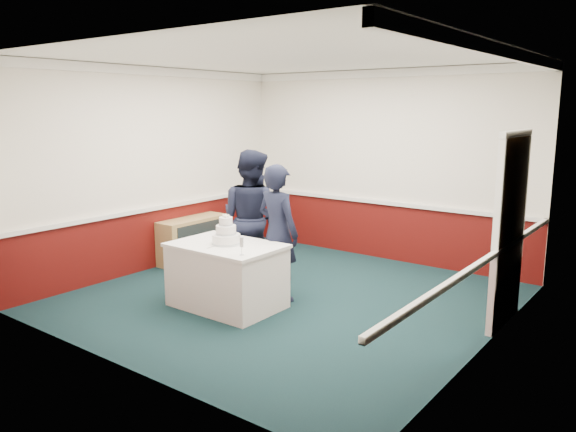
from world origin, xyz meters
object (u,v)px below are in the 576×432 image
Objects in this scene: sideboard at (193,240)px; person_woman at (278,233)px; wedding_cake at (226,235)px; cake_table at (227,275)px; cake_knife at (213,247)px; person_man at (251,218)px; champagne_flute at (242,243)px.

person_woman is (2.19, -0.61, 0.52)m from sideboard.
person_woman is at bearing 60.95° from wedding_cake.
cake_table is 0.44m from cake_knife.
cake_knife is at bearing -98.53° from wedding_cake.
champagne_flute is at bearing 122.44° from person_man.
person_man is at bearing 126.36° from champagne_flute.
cake_knife is (-0.03, -0.20, 0.39)m from cake_table.
champagne_flute is (0.50, -0.28, 0.53)m from cake_table.
sideboard is 2.33m from person_woman.
person_woman is (0.33, 0.59, -0.03)m from wedding_cake.
cake_knife is at bearing 171.42° from champagne_flute.
sideboard is at bearing 135.56° from cake_knife.
person_woman reaches higher than cake_knife.
cake_knife is 0.87m from person_woman.
person_woman is (0.36, 0.79, 0.07)m from cake_knife.
cake_table is 0.82m from person_woman.
person_man reaches higher than person_woman.
cake_table is 3.63× the size of wedding_cake.
sideboard is 5.45× the size of cake_knife.
person_woman is (0.67, -0.26, -0.07)m from person_man.
cake_table reaches higher than sideboard.
wedding_cake is 0.23m from cake_knife.
cake_knife is at bearing 102.27° from person_man.
person_woman is (-0.17, 0.87, -0.06)m from champagne_flute.
cake_knife reaches higher than cake_table.
sideboard is at bearing 147.14° from wedding_cake.
cake_knife is 0.13× the size of person_woman.
wedding_cake is (1.86, -1.20, 0.55)m from sideboard.
sideboard is 0.64× the size of person_man.
champagne_flute is (2.36, -1.48, 0.58)m from sideboard.
champagne_flute is 0.12× the size of person_woman.
cake_knife is 1.11m from person_man.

